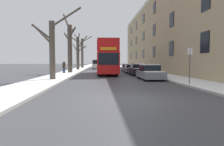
{
  "coord_description": "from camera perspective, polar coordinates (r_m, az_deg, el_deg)",
  "views": [
    {
      "loc": [
        -1.43,
        -8.83,
        1.69
      ],
      "look_at": [
        -0.05,
        12.8,
        0.48
      ],
      "focal_mm": 32.0,
      "sensor_mm": 36.0,
      "label": 1
    }
  ],
  "objects": [
    {
      "name": "ground_plane",
      "position": [
        9.1,
        5.49,
        -7.5
      ],
      "size": [
        320.0,
        320.0,
        0.0
      ],
      "primitive_type": "plane",
      "color": "#424247"
    },
    {
      "name": "sidewalk_left",
      "position": [
        62.02,
        -7.84,
        1.68
      ],
      "size": [
        3.02,
        130.0,
        0.16
      ],
      "color": "gray",
      "rests_on": "ground"
    },
    {
      "name": "sidewalk_right",
      "position": [
        62.29,
        3.2,
        1.71
      ],
      "size": [
        3.02,
        130.0,
        0.16
      ],
      "color": "gray",
      "rests_on": "ground"
    },
    {
      "name": "terrace_facade_right",
      "position": [
        38.77,
        16.92,
        10.34
      ],
      "size": [
        9.1,
        53.58,
        13.2
      ],
      "color": "tan",
      "rests_on": "ground"
    },
    {
      "name": "bare_tree_left_0",
      "position": [
        18.55,
        -16.68,
        7.01
      ],
      "size": [
        4.3,
        1.88,
        6.78
      ],
      "color": "#4C4238",
      "rests_on": "ground"
    },
    {
      "name": "bare_tree_left_1",
      "position": [
        30.06,
        -11.97,
        7.36
      ],
      "size": [
        2.32,
        2.94,
        8.89
      ],
      "color": "#4C4238",
      "rests_on": "ground"
    },
    {
      "name": "bare_tree_left_2",
      "position": [
        41.01,
        -9.71,
        6.01
      ],
      "size": [
        4.08,
        2.37,
        7.34
      ],
      "color": "#4C4238",
      "rests_on": "ground"
    },
    {
      "name": "bare_tree_left_3",
      "position": [
        52.13,
        -8.5,
        5.94
      ],
      "size": [
        4.57,
        1.82,
        8.83
      ],
      "color": "#4C4238",
      "rests_on": "ground"
    },
    {
      "name": "double_decker_bus",
      "position": [
        27.33,
        -1.53,
        4.76
      ],
      "size": [
        2.53,
        11.39,
        4.31
      ],
      "color": "red",
      "rests_on": "ground"
    },
    {
      "name": "parked_car_0",
      "position": [
        19.47,
        10.72,
        0.14
      ],
      "size": [
        1.84,
        4.6,
        1.45
      ],
      "color": "slate",
      "rests_on": "ground"
    },
    {
      "name": "parked_car_1",
      "position": [
        25.48,
        7.29,
        0.9
      ],
      "size": [
        1.69,
        4.15,
        1.47
      ],
      "color": "black",
      "rests_on": "ground"
    },
    {
      "name": "parked_car_2",
      "position": [
        30.64,
        5.43,
        1.2
      ],
      "size": [
        1.84,
        3.98,
        1.35
      ],
      "color": "slate",
      "rests_on": "ground"
    },
    {
      "name": "parked_car_3",
      "position": [
        35.69,
        4.14,
        1.47
      ],
      "size": [
        1.69,
        4.03,
        1.34
      ],
      "color": "#474C56",
      "rests_on": "ground"
    },
    {
      "name": "oncoming_van",
      "position": [
        48.26,
        -4.4,
        2.61
      ],
      "size": [
        1.97,
        5.78,
        2.21
      ],
      "color": "white",
      "rests_on": "ground"
    },
    {
      "name": "pedestrian_left_sidewalk",
      "position": [
        28.36,
        -13.57,
        1.76
      ],
      "size": [
        0.41,
        0.41,
        1.86
      ],
      "rotation": [
        0.0,
        0.0,
        2.58
      ],
      "color": "navy",
      "rests_on": "ground"
    },
    {
      "name": "street_sign_post",
      "position": [
        14.71,
        21.31,
        2.34
      ],
      "size": [
        0.32,
        0.07,
        2.66
      ],
      "color": "#4C4F54",
      "rests_on": "ground"
    }
  ]
}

